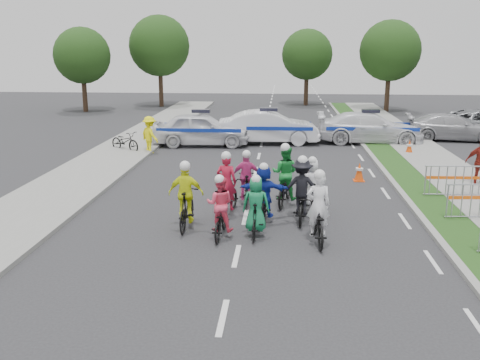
# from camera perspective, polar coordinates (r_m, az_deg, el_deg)

# --- Properties ---
(ground) EXTENTS (90.00, 90.00, 0.00)m
(ground) POSITION_cam_1_polar(r_m,az_deg,el_deg) (12.93, -0.37, -8.12)
(ground) COLOR #28282B
(ground) RESTS_ON ground
(curb_right) EXTENTS (0.20, 60.00, 0.12)m
(curb_right) POSITION_cam_1_polar(r_m,az_deg,el_deg) (18.07, 17.39, -2.06)
(curb_right) COLOR gray
(curb_right) RESTS_ON ground
(grass_strip) EXTENTS (1.20, 60.00, 0.11)m
(grass_strip) POSITION_cam_1_polar(r_m,az_deg,el_deg) (18.24, 19.53, -2.10)
(grass_strip) COLOR #214415
(grass_strip) RESTS_ON ground
(sidewalk_left) EXTENTS (3.00, 60.00, 0.13)m
(sidewalk_left) POSITION_cam_1_polar(r_m,az_deg,el_deg) (19.15, -18.80, -1.26)
(sidewalk_left) COLOR gray
(sidewalk_left) RESTS_ON ground
(rider_0) EXTENTS (0.77, 1.93, 1.93)m
(rider_0) POSITION_cam_1_polar(r_m,az_deg,el_deg) (13.77, 8.29, -4.04)
(rider_0) COLOR black
(rider_0) RESTS_ON ground
(rider_1) EXTENTS (0.73, 1.63, 1.70)m
(rider_1) POSITION_cam_1_polar(r_m,az_deg,el_deg) (14.01, 1.70, -3.45)
(rider_1) COLOR black
(rider_1) RESTS_ON ground
(rider_2) EXTENTS (0.73, 1.69, 1.70)m
(rider_2) POSITION_cam_1_polar(r_m,az_deg,el_deg) (14.01, -2.13, -3.58)
(rider_2) COLOR black
(rider_2) RESTS_ON ground
(rider_3) EXTENTS (0.97, 1.84, 1.92)m
(rider_3) POSITION_cam_1_polar(r_m,az_deg,el_deg) (14.68, -5.73, -2.41)
(rider_3) COLOR black
(rider_3) RESTS_ON ground
(rider_4) EXTENTS (1.11, 1.93, 1.93)m
(rider_4) POSITION_cam_1_polar(r_m,az_deg,el_deg) (15.36, 6.58, -1.65)
(rider_4) COLOR black
(rider_4) RESTS_ON ground
(rider_5) EXTENTS (1.41, 1.69, 1.75)m
(rider_5) POSITION_cam_1_polar(r_m,az_deg,el_deg) (15.13, 2.53, -1.82)
(rider_5) COLOR black
(rider_5) RESTS_ON ground
(rider_6) EXTENTS (1.02, 2.00, 1.94)m
(rider_6) POSITION_cam_1_polar(r_m,az_deg,el_deg) (15.80, -1.43, -1.50)
(rider_6) COLOR black
(rider_6) RESTS_ON ground
(rider_7) EXTENTS (0.80, 1.74, 1.77)m
(rider_7) POSITION_cam_1_polar(r_m,az_deg,el_deg) (16.02, 7.61, -1.22)
(rider_7) COLOR black
(rider_7) RESTS_ON ground
(rider_8) EXTENTS (1.01, 2.03, 1.98)m
(rider_8) POSITION_cam_1_polar(r_m,az_deg,el_deg) (16.90, 4.77, -0.19)
(rider_8) COLOR black
(rider_8) RESTS_ON ground
(rider_9) EXTENTS (0.92, 1.72, 1.78)m
(rider_9) POSITION_cam_1_polar(r_m,az_deg,el_deg) (16.78, 0.71, -0.40)
(rider_9) COLOR black
(rider_9) RESTS_ON ground
(police_car_0) EXTENTS (4.98, 2.25, 1.66)m
(police_car_0) POSITION_cam_1_polar(r_m,az_deg,el_deg) (27.02, -4.15, 5.43)
(police_car_0) COLOR white
(police_car_0) RESTS_ON ground
(police_car_1) EXTENTS (5.22, 2.21, 1.68)m
(police_car_1) POSITION_cam_1_polar(r_m,az_deg,el_deg) (27.53, 3.06, 5.63)
(police_car_1) COLOR white
(police_car_1) RESTS_ON ground
(police_car_2) EXTENTS (5.47, 2.34, 1.57)m
(police_car_2) POSITION_cam_1_polar(r_m,az_deg,el_deg) (28.48, 13.67, 5.43)
(police_car_2) COLOR white
(police_car_2) RESTS_ON ground
(civilian_sedan) EXTENTS (4.93, 2.40, 1.38)m
(civilian_sedan) POSITION_cam_1_polar(r_m,az_deg,el_deg) (30.68, 21.67, 5.25)
(civilian_sedan) COLOR #A5A5AA
(civilian_sedan) RESTS_ON ground
(marshal_hiviz) EXTENTS (1.26, 1.22, 1.73)m
(marshal_hiviz) POSITION_cam_1_polar(r_m,az_deg,el_deg) (25.37, -9.60, 4.78)
(marshal_hiviz) COLOR #FFF50D
(marshal_hiviz) RESTS_ON ground
(barrier_1) EXTENTS (2.04, 0.69, 1.12)m
(barrier_1) POSITION_cam_1_polar(r_m,az_deg,el_deg) (16.67, 24.25, -2.23)
(barrier_1) COLOR #A5A8AD
(barrier_1) RESTS_ON ground
(barrier_2) EXTENTS (2.02, 0.57, 1.12)m
(barrier_2) POSITION_cam_1_polar(r_m,az_deg,el_deg) (18.83, 21.92, -0.23)
(barrier_2) COLOR #A5A8AD
(barrier_2) RESTS_ON ground
(cone_0) EXTENTS (0.40, 0.40, 0.70)m
(cone_0) POSITION_cam_1_polar(r_m,az_deg,el_deg) (20.35, 12.60, 0.85)
(cone_0) COLOR #F24C0C
(cone_0) RESTS_ON ground
(cone_1) EXTENTS (0.40, 0.40, 0.70)m
(cone_1) POSITION_cam_1_polar(r_m,az_deg,el_deg) (25.91, 17.61, 3.33)
(cone_1) COLOR #F24C0C
(cone_1) RESTS_ON ground
(parked_bike) EXTENTS (1.88, 1.53, 0.96)m
(parked_bike) POSITION_cam_1_polar(r_m,az_deg,el_deg) (26.07, -12.17, 4.05)
(parked_bike) COLOR black
(parked_bike) RESTS_ON ground
(tree_0) EXTENTS (4.20, 4.20, 6.30)m
(tree_0) POSITION_cam_1_polar(r_m,az_deg,el_deg) (42.67, -16.50, 12.61)
(tree_0) COLOR #382619
(tree_0) RESTS_ON ground
(tree_1) EXTENTS (4.55, 4.55, 6.82)m
(tree_1) POSITION_cam_1_polar(r_m,az_deg,el_deg) (42.68, 15.71, 13.13)
(tree_1) COLOR #382619
(tree_1) RESTS_ON ground
(tree_3) EXTENTS (4.90, 4.90, 7.35)m
(tree_3) POSITION_cam_1_polar(r_m,az_deg,el_deg) (45.06, -8.59, 13.96)
(tree_3) COLOR #382619
(tree_3) RESTS_ON ground
(tree_4) EXTENTS (4.20, 4.20, 6.30)m
(tree_4) POSITION_cam_1_polar(r_m,az_deg,el_deg) (45.98, 7.17, 13.13)
(tree_4) COLOR #382619
(tree_4) RESTS_ON ground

